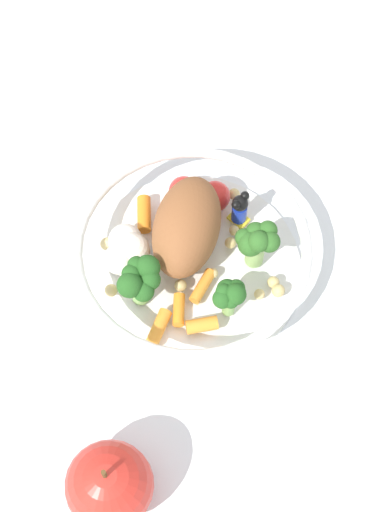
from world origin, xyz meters
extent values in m
plane|color=white|center=(0.00, 0.00, 0.00)|extent=(2.40, 2.40, 0.00)
cylinder|color=white|center=(0.02, 0.01, 0.00)|extent=(0.20, 0.20, 0.01)
torus|color=white|center=(0.02, 0.01, 0.04)|extent=(0.21, 0.21, 0.01)
ellipsoid|color=brown|center=(0.03, -0.01, 0.04)|extent=(0.07, 0.10, 0.06)
cylinder|color=#7FAD5B|center=(-0.03, 0.04, 0.02)|extent=(0.01, 0.01, 0.02)
sphere|color=#23561E|center=(-0.02, 0.04, 0.04)|extent=(0.01, 0.01, 0.01)
sphere|color=#23561E|center=(-0.02, 0.05, 0.04)|extent=(0.02, 0.02, 0.02)
sphere|color=#23561E|center=(-0.03, 0.05, 0.04)|extent=(0.01, 0.01, 0.01)
sphere|color=#23561E|center=(-0.03, 0.04, 0.04)|extent=(0.02, 0.02, 0.02)
sphere|color=#23561E|center=(-0.03, 0.04, 0.04)|extent=(0.02, 0.02, 0.02)
sphere|color=#23561E|center=(-0.02, 0.04, 0.04)|extent=(0.02, 0.02, 0.02)
cylinder|color=#8EB766|center=(-0.04, -0.01, 0.02)|extent=(0.02, 0.02, 0.03)
sphere|color=#2D6023|center=(-0.02, -0.01, 0.05)|extent=(0.02, 0.02, 0.02)
sphere|color=#2D6023|center=(-0.03, -0.01, 0.04)|extent=(0.02, 0.02, 0.02)
sphere|color=#2D6023|center=(-0.04, -0.01, 0.05)|extent=(0.02, 0.02, 0.02)
sphere|color=#2D6023|center=(-0.05, -0.01, 0.05)|extent=(0.02, 0.02, 0.02)
sphere|color=#2D6023|center=(-0.04, -0.02, 0.05)|extent=(0.02, 0.02, 0.02)
sphere|color=#2D6023|center=(-0.03, -0.02, 0.05)|extent=(0.02, 0.02, 0.02)
cylinder|color=#7FAD5B|center=(0.05, 0.05, 0.02)|extent=(0.02, 0.02, 0.03)
sphere|color=#23561E|center=(0.05, 0.05, 0.05)|extent=(0.02, 0.02, 0.02)
sphere|color=#23561E|center=(0.05, 0.06, 0.05)|extent=(0.02, 0.02, 0.02)
sphere|color=#23561E|center=(0.04, 0.06, 0.04)|extent=(0.02, 0.02, 0.02)
sphere|color=#23561E|center=(0.04, 0.05, 0.05)|extent=(0.02, 0.02, 0.02)
sphere|color=#23561E|center=(0.04, 0.04, 0.05)|extent=(0.02, 0.02, 0.02)
sphere|color=#23561E|center=(0.05, 0.05, 0.05)|extent=(0.02, 0.02, 0.02)
sphere|color=white|center=(0.07, 0.02, 0.03)|extent=(0.02, 0.02, 0.02)
sphere|color=white|center=(0.08, 0.03, 0.02)|extent=(0.03, 0.03, 0.03)
sphere|color=white|center=(0.07, 0.03, 0.02)|extent=(0.02, 0.02, 0.02)
sphere|color=white|center=(0.07, 0.02, 0.02)|extent=(0.03, 0.03, 0.03)
sphere|color=white|center=(0.07, 0.02, 0.02)|extent=(0.03, 0.03, 0.03)
sphere|color=white|center=(0.08, 0.01, 0.02)|extent=(0.03, 0.03, 0.03)
cube|color=yellow|center=(-0.01, -0.05, 0.01)|extent=(0.02, 0.02, 0.00)
cylinder|color=#1933B2|center=(-0.01, -0.05, 0.02)|extent=(0.02, 0.02, 0.02)
sphere|color=black|center=(-0.01, -0.05, 0.04)|extent=(0.01, 0.01, 0.01)
sphere|color=black|center=(-0.01, -0.05, 0.04)|extent=(0.01, 0.01, 0.01)
sphere|color=black|center=(-0.01, -0.04, 0.04)|extent=(0.01, 0.01, 0.01)
cylinder|color=orange|center=(0.00, 0.03, 0.01)|extent=(0.02, 0.03, 0.01)
cylinder|color=orange|center=(0.07, -0.02, 0.01)|extent=(0.02, 0.04, 0.01)
cylinder|color=orange|center=(0.02, 0.08, 0.01)|extent=(0.01, 0.03, 0.01)
cylinder|color=orange|center=(0.01, 0.06, 0.01)|extent=(0.02, 0.03, 0.01)
cylinder|color=orange|center=(-0.01, 0.07, 0.01)|extent=(0.03, 0.02, 0.01)
sphere|color=red|center=(0.02, -0.06, 0.02)|extent=(0.03, 0.03, 0.03)
sphere|color=red|center=(0.04, -0.05, 0.02)|extent=(0.03, 0.03, 0.03)
sphere|color=tan|center=(-0.06, 0.01, 0.01)|extent=(0.01, 0.01, 0.01)
sphere|color=#D1B775|center=(-0.01, 0.01, 0.01)|extent=(0.01, 0.01, 0.01)
sphere|color=tan|center=(-0.01, -0.02, 0.01)|extent=(0.01, 0.01, 0.01)
sphere|color=tan|center=(0.03, -0.07, 0.01)|extent=(0.01, 0.01, 0.01)
sphere|color=tan|center=(0.02, 0.03, 0.01)|extent=(0.01, 0.01, 0.01)
sphere|color=tan|center=(0.00, -0.07, 0.01)|extent=(0.01, 0.01, 0.01)
sphere|color=tan|center=(-0.06, 0.01, 0.01)|extent=(0.01, 0.01, 0.01)
sphere|color=#D1B775|center=(-0.01, -0.03, 0.01)|extent=(0.01, 0.01, 0.01)
sphere|color=#D1B775|center=(-0.05, 0.02, 0.01)|extent=(0.01, 0.01, 0.01)
sphere|color=#D1B775|center=(0.09, 0.02, 0.01)|extent=(0.01, 0.01, 0.01)
sphere|color=#D1B775|center=(0.07, 0.06, 0.01)|extent=(0.01, 0.01, 0.01)
sphere|color=red|center=(0.02, 0.22, 0.03)|extent=(0.07, 0.07, 0.07)
cylinder|color=brown|center=(0.02, 0.22, 0.07)|extent=(0.00, 0.00, 0.01)
camera|label=1|loc=(-0.08, 0.31, 0.62)|focal=54.22mm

